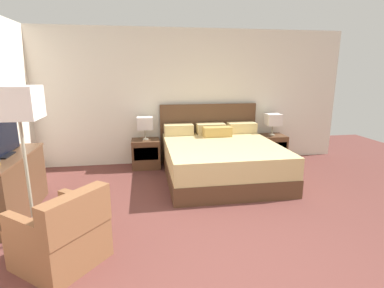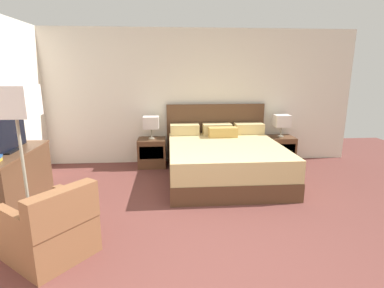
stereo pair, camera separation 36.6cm
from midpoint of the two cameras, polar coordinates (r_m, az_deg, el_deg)
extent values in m
plane|color=brown|center=(2.95, 7.66, -23.91)|extent=(10.75, 10.75, 0.00)
cube|color=silver|center=(5.94, 0.74, 8.86)|extent=(6.63, 0.06, 2.59)
cube|color=brown|center=(5.14, 8.25, -5.21)|extent=(1.86, 2.06, 0.28)
cube|color=#D6BC7F|center=(5.05, 8.37, -1.94)|extent=(1.84, 2.04, 0.33)
cube|color=brown|center=(6.02, 6.22, 2.03)|extent=(1.94, 0.05, 1.17)
cube|color=#D6BC7F|center=(5.72, 0.42, 2.77)|extent=(0.55, 0.28, 0.20)
cube|color=#D6BC7F|center=(5.81, 6.60, 2.85)|extent=(0.55, 0.28, 0.20)
cube|color=#D6BC7F|center=(5.96, 12.54, 2.89)|extent=(0.55, 0.28, 0.20)
cube|color=tan|center=(5.57, 7.78, 2.23)|extent=(0.52, 0.22, 0.18)
cube|color=brown|center=(5.78, -5.83, -1.65)|extent=(0.52, 0.45, 0.54)
cube|color=#3C2718|center=(5.55, -5.89, -1.71)|extent=(0.44, 0.01, 0.24)
cube|color=brown|center=(6.25, 17.96, -1.10)|extent=(0.52, 0.45, 0.54)
cube|color=#3C2718|center=(6.04, 18.78, -1.13)|extent=(0.44, 0.01, 0.24)
cylinder|color=gray|center=(5.71, -5.90, 1.06)|extent=(0.11, 0.11, 0.02)
cylinder|color=gray|center=(5.69, -5.92, 2.06)|extent=(0.02, 0.02, 0.19)
cube|color=silver|center=(5.65, -5.97, 4.12)|extent=(0.29, 0.29, 0.23)
cylinder|color=gray|center=(6.18, 18.15, 1.41)|extent=(0.11, 0.11, 0.02)
cylinder|color=gray|center=(6.16, 18.22, 2.34)|extent=(0.02, 0.02, 0.19)
cube|color=silver|center=(6.13, 18.36, 4.24)|extent=(0.29, 0.29, 0.23)
cube|color=brown|center=(4.52, -29.11, -6.19)|extent=(0.51, 1.35, 0.78)
cube|color=brown|center=(4.42, -29.68, -1.56)|extent=(0.52, 1.39, 0.02)
cube|color=black|center=(4.43, -29.63, -1.24)|extent=(0.18, 0.30, 0.02)
cube|color=black|center=(4.37, -30.06, 2.34)|extent=(0.04, 0.96, 0.57)
cube|color=black|center=(4.36, -29.83, 2.35)|extent=(0.01, 0.94, 0.54)
cube|color=brown|center=(3.32, -22.41, -16.11)|extent=(0.96, 0.96, 0.40)
cube|color=brown|center=(2.95, -20.11, -11.52)|extent=(0.55, 0.63, 0.36)
cube|color=brown|center=(3.06, -27.60, -13.16)|extent=(0.54, 0.46, 0.18)
cube|color=brown|center=(3.34, -18.62, -10.04)|extent=(0.54, 0.46, 0.18)
cylinder|color=gray|center=(3.85, -25.60, -15.34)|extent=(0.28, 0.28, 0.02)
cylinder|color=gray|center=(3.59, -26.70, -5.85)|extent=(0.03, 0.03, 1.32)
cube|color=silver|center=(3.42, -28.17, 7.20)|extent=(0.39, 0.39, 0.32)
camera|label=1|loc=(0.18, -87.62, 0.58)|focal=28.00mm
camera|label=2|loc=(0.18, 92.38, -0.58)|focal=28.00mm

